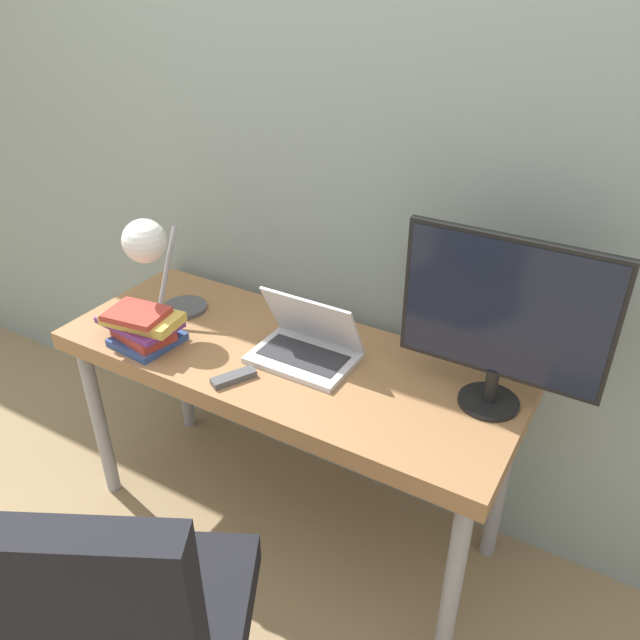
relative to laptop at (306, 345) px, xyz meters
name	(u,v)px	position (x,y,z in m)	size (l,w,h in m)	color
ground_plane	(245,574)	(-0.07, -0.30, -0.76)	(12.00, 12.00, 0.00)	#937A56
wall_back	(342,139)	(-0.07, 0.33, 0.54)	(8.00, 0.05, 2.60)	gray
desk	(285,373)	(-0.07, -0.02, -0.12)	(1.45, 0.56, 0.72)	#996B42
laptop	(306,345)	(0.00, 0.00, 0.00)	(0.31, 0.22, 0.21)	silver
monitor	(503,316)	(0.55, 0.06, 0.23)	(0.54, 0.17, 0.49)	black
desk_lamp	(151,251)	(-0.52, -0.08, 0.22)	(0.15, 0.28, 0.38)	#4C4C51
book_stack	(143,326)	(-0.48, -0.19, 0.02)	(0.28, 0.20, 0.13)	#334C8C
tv_remote	(234,378)	(-0.12, -0.21, -0.03)	(0.10, 0.14, 0.02)	#4C4C51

